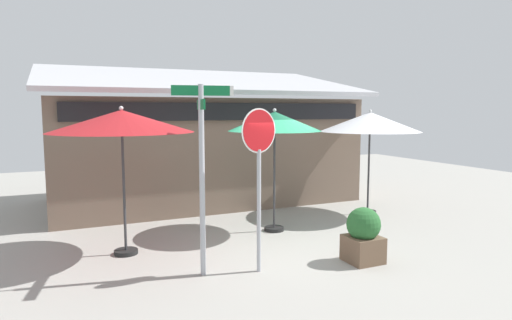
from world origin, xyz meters
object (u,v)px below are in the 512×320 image
patio_umbrella_crimson_left (122,122)px  patio_umbrella_forest_green_center (275,122)px  street_sign_post (202,159)px  sidewalk_planter (363,235)px  stop_sign (259,160)px  patio_umbrella_ivory_right (370,122)px

patio_umbrella_crimson_left → patio_umbrella_forest_green_center: 3.30m
patio_umbrella_crimson_left → street_sign_post: bearing=-57.9°
street_sign_post → sidewalk_planter: size_ratio=3.14×
street_sign_post → stop_sign: bearing=-15.4°
stop_sign → sidewalk_planter: (1.89, -0.35, -1.39)m
street_sign_post → stop_sign: 0.93m
patio_umbrella_crimson_left → patio_umbrella_forest_green_center: (3.28, 0.29, -0.05)m
patio_umbrella_crimson_left → stop_sign: bearing=-44.3°
stop_sign → patio_umbrella_crimson_left: size_ratio=0.98×
patio_umbrella_forest_green_center → sidewalk_planter: bearing=-78.4°
patio_umbrella_forest_green_center → street_sign_post: bearing=-140.0°
street_sign_post → sidewalk_planter: 3.18m
patio_umbrella_ivory_right → sidewalk_planter: patio_umbrella_ivory_right is taller
patio_umbrella_ivory_right → sidewalk_planter: bearing=-129.9°
patio_umbrella_crimson_left → patio_umbrella_forest_green_center: size_ratio=1.01×
patio_umbrella_crimson_left → sidewalk_planter: 4.82m
patio_umbrella_ivory_right → sidewalk_planter: size_ratio=2.74×
street_sign_post → stop_sign: street_sign_post is taller
patio_umbrella_crimson_left → sidewalk_planter: bearing=-30.2°
stop_sign → sidewalk_planter: stop_sign is taller
street_sign_post → sidewalk_planter: (2.78, -0.60, -1.42)m
stop_sign → patio_umbrella_forest_green_center: (1.38, 2.15, 0.55)m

